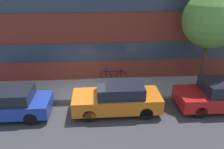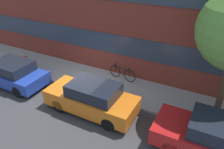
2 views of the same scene
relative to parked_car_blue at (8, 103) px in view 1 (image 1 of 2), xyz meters
The scene contains 9 objects.
ground_plane 3.53m from the parked_car_blue, 17.64° to the left, with size 56.00×56.00×0.00m, color #38383A.
sidewalk_strip 4.06m from the parked_car_blue, 34.72° to the left, with size 28.00×2.48×0.13m.
rowhouse_facade 6.33m from the parked_car_blue, 50.24° to the left, with size 28.00×1.02×8.65m.
parked_car_blue is the anchor object (origin of this frame).
parked_car_orange 5.03m from the parked_car_blue, ahead, with size 4.13×1.64×1.46m.
parked_car_red 10.17m from the parked_car_blue, ahead, with size 4.29×1.77×1.45m.
fire_hydrant 1.69m from the parked_car_blue, 112.93° to the left, with size 0.56×0.31×0.80m.
bicycle 5.92m from the parked_car_blue, 30.65° to the left, with size 1.66×0.44×0.81m.
street_tree 10.71m from the parked_car_blue, 10.98° to the left, with size 2.97×2.97×5.37m.
Camera 1 is at (0.84, -9.97, 5.94)m, focal length 35.00 mm.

